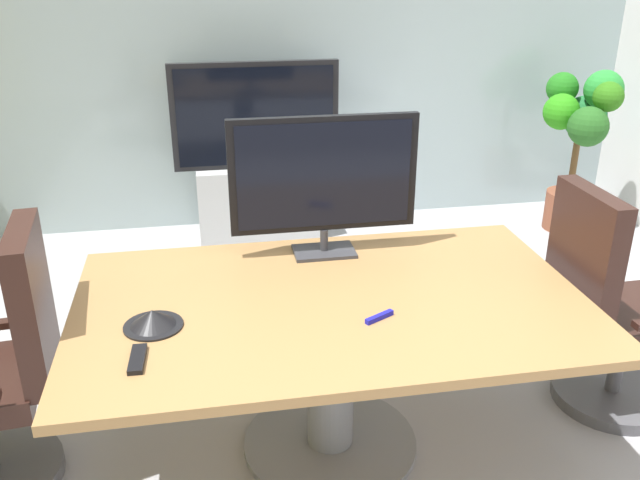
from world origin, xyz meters
The scene contains 10 objects.
ground_plane centered at (0.00, 0.00, 0.00)m, with size 6.99×6.99×0.00m, color #99999E.
wall_back_glass_partition centered at (0.00, 2.97, 1.39)m, with size 5.99×0.10×2.77m, color #9EB2B7.
conference_table centered at (0.03, 0.15, 0.56)m, with size 2.03×1.24×0.73m.
office_chair_right centered at (1.35, 0.23, 0.46)m, with size 0.60×0.57×1.09m.
tv_monitor centered at (0.09, 0.60, 1.09)m, with size 0.84×0.18×0.64m.
wall_display_unit centered at (-0.04, 2.62, 0.44)m, with size 1.20×0.36×1.31m.
potted_plant centered at (2.36, 2.33, 0.77)m, with size 0.58×0.64×1.22m.
conference_phone centered at (-0.66, 0.06, 0.76)m, with size 0.22×0.22×0.07m.
remote_control centered at (-0.70, -0.17, 0.74)m, with size 0.05×0.17×0.02m, color black.
whiteboard_marker centered at (0.18, -0.04, 0.74)m, with size 0.13×0.02×0.02m, color #1919A5.
Camera 1 is at (-0.43, -2.19, 2.01)m, focal length 37.86 mm.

